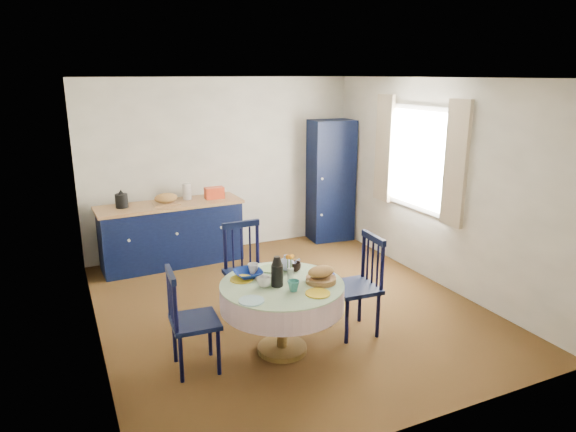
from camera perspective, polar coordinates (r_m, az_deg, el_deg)
name	(u,v)px	position (r m, az deg, el deg)	size (l,w,h in m)	color
floor	(287,306)	(5.89, -0.06, -10.00)	(4.50, 4.50, 0.00)	black
ceiling	(287,78)	(5.32, -0.07, 15.10)	(4.50, 4.50, 0.00)	white
wall_back	(223,166)	(7.53, -7.27, 5.55)	(4.00, 0.02, 2.50)	white
wall_left	(88,221)	(5.01, -21.35, -0.50)	(0.02, 4.50, 2.50)	white
wall_right	(436,183)	(6.54, 16.09, 3.55)	(0.02, 4.50, 2.50)	white
window	(418,157)	(6.69, 14.29, 6.33)	(0.10, 1.74, 1.45)	white
kitchen_counter	(172,233)	(7.18, -12.80, -1.82)	(1.95, 0.68, 1.10)	black
pantry_cabinet	(331,181)	(8.02, 4.76, 3.93)	(0.69, 0.52, 1.87)	black
dining_table	(283,295)	(4.78, -0.57, -8.76)	(1.14, 1.14, 0.97)	brown
chair_left	(190,320)	(4.62, -10.84, -11.24)	(0.43, 0.45, 0.95)	black
chair_far	(247,270)	(5.52, -4.60, -6.02)	(0.46, 0.44, 1.02)	black
chair_right	(358,284)	(5.21, 7.83, -7.52)	(0.46, 0.48, 1.01)	black
mug_a	(264,282)	(4.65, -2.67, -7.31)	(0.12, 0.12, 0.09)	silver
mug_b	(293,286)	(4.55, 0.60, -7.77)	(0.11, 0.11, 0.10)	#30786F
mug_c	(295,267)	(5.00, 0.82, -5.64)	(0.11, 0.11, 0.09)	black
mug_d	(253,269)	(4.95, -3.87, -5.87)	(0.11, 0.11, 0.10)	silver
cobalt_bowl	(248,274)	(4.87, -4.45, -6.42)	(0.27, 0.27, 0.07)	navy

